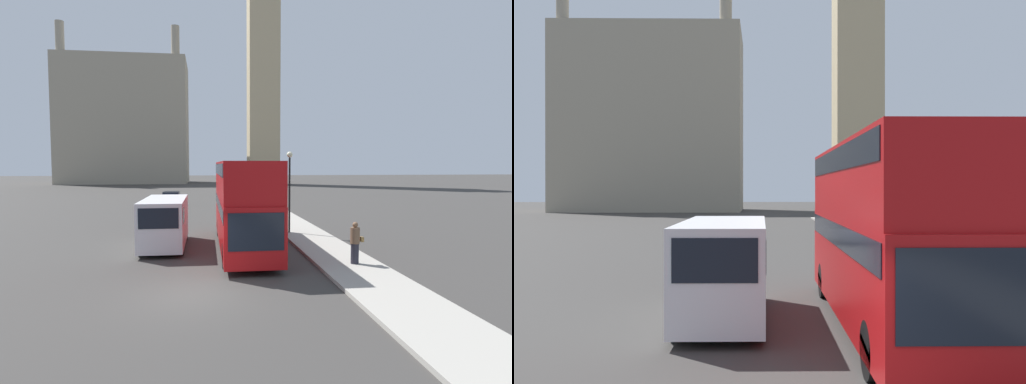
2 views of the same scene
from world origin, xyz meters
TOP-DOWN VIEW (x-y plane):
  - building_block_distant at (-18.19, 84.57)m, footprint 28.45×15.24m
  - red_double_decker_bus at (2.25, 7.15)m, footprint 2.48×11.13m
  - white_van at (-1.78, 7.88)m, footprint 2.15×5.84m
  - street_lamp at (5.47, 10.83)m, footprint 0.36×0.36m
  - parked_sedan at (-3.29, 29.72)m, footprint 1.84×4.43m

SIDE VIEW (x-z plane):
  - parked_sedan at x=-3.29m, z-range -0.07..1.40m
  - white_van at x=-1.78m, z-range 0.09..2.66m
  - red_double_decker_bus at x=2.25m, z-range 0.26..4.74m
  - street_lamp at x=5.47m, z-range 1.00..5.98m
  - building_block_distant at x=-18.19m, z-range -3.08..31.70m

